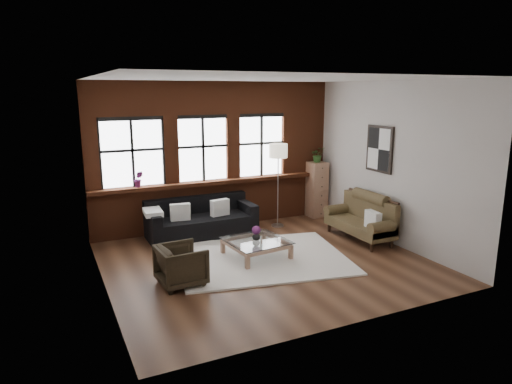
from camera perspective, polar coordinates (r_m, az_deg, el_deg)
name	(u,v)px	position (r m, az deg, el deg)	size (l,w,h in m)	color
floor	(265,261)	(8.29, 1.16, -8.67)	(5.50, 5.50, 0.00)	#47291A
ceiling	(266,78)	(7.73, 1.27, 14.02)	(5.50, 5.50, 0.00)	white
wall_back	(215,156)	(10.13, -5.13, 4.56)	(5.50, 5.50, 0.00)	#BCB5AF
wall_front	(356,207)	(5.78, 12.35, -1.80)	(5.50, 5.50, 0.00)	#BCB5AF
wall_left	(98,188)	(7.09, -19.09, 0.44)	(5.00, 5.00, 0.00)	#BCB5AF
wall_right	(390,163)	(9.40, 16.42, 3.47)	(5.00, 5.00, 0.00)	#BCB5AF
brick_backwall	(216,156)	(10.07, -5.01, 4.52)	(5.50, 0.12, 3.20)	maroon
sill_ledge	(218,182)	(10.08, -4.77, 1.30)	(5.50, 0.30, 0.08)	maroon
window_left	(132,154)	(9.59, -15.21, 4.62)	(1.38, 0.10, 1.50)	black
window_mid	(203,150)	(9.96, -6.67, 5.26)	(1.38, 0.10, 1.50)	black
window_right	(261,146)	(10.49, 0.62, 5.71)	(1.38, 0.10, 1.50)	black
wall_poster	(380,149)	(9.57, 15.19, 5.21)	(0.05, 0.74, 0.94)	black
shag_rug	(262,258)	(8.41, 0.72, -8.25)	(3.01, 2.36, 0.03)	white
dark_sofa	(202,217)	(9.64, -6.82, -3.14)	(2.25, 0.91, 0.81)	black
pillow_a	(180,212)	(9.36, -9.45, -2.49)	(0.40, 0.14, 0.34)	silver
pillow_b	(220,208)	(9.62, -4.54, -1.95)	(0.40, 0.14, 0.34)	silver
vintage_settee	(360,219)	(9.57, 12.82, -3.26)	(0.74, 1.66, 0.89)	#4C3D23
pillow_settee	(373,220)	(9.12, 14.41, -3.40)	(0.14, 0.38, 0.34)	silver
armchair	(181,265)	(7.35, -9.33, -9.02)	(0.69, 0.71, 0.64)	black
coffee_table	(256,249)	(8.43, 0.03, -7.12)	(1.03, 1.03, 0.35)	#9E7156
vase	(256,236)	(8.35, 0.03, -5.51)	(0.15, 0.15, 0.16)	#B2B2B2
flowers	(256,230)	(8.32, 0.03, -4.79)	(0.16, 0.16, 0.16)	#6B2467
drawer_chest	(317,189)	(11.11, 7.59, 0.32)	(0.41, 0.41, 1.33)	#9E7156
potted_plant_top	(318,155)	(10.97, 7.72, 4.64)	(0.32, 0.28, 0.36)	#2D5923
floor_lamp	(278,182)	(10.13, 2.76, 1.20)	(0.40, 0.40, 2.02)	#A5A5A8
sill_plant	(139,179)	(9.56, -14.48, 1.58)	(0.18, 0.15, 0.33)	#6B2467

